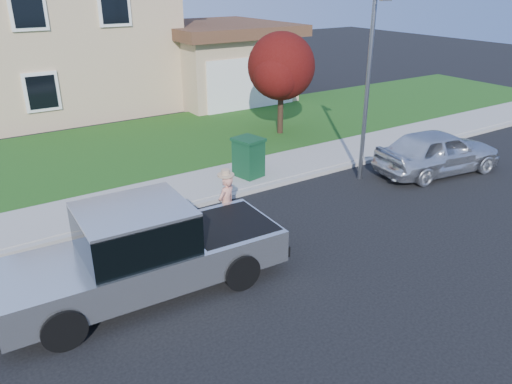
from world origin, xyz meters
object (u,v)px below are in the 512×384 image
pickup_truck (143,253)px  sedan (438,151)px  street_lamp (369,79)px  trash_bin (248,157)px  woman (226,203)px  ornamental_tree (282,69)px

pickup_truck → sedan: pickup_truck is taller
sedan → street_lamp: size_ratio=0.77×
trash_bin → street_lamp: (2.90, -1.80, 2.28)m
pickup_truck → trash_bin: (4.78, 3.79, -0.10)m
woman → trash_bin: woman is taller
pickup_truck → woman: size_ratio=3.45×
sedan → ornamental_tree: ornamental_tree is taller
sedan → trash_bin: sedan is taller
sedan → street_lamp: street_lamp is taller
woman → ornamental_tree: 8.43m
woman → trash_bin: bearing=-154.4°
sedan → ornamental_tree: size_ratio=1.08×
pickup_truck → sedan: size_ratio=1.36×
ornamental_tree → pickup_truck: bearing=-139.8°
pickup_truck → ornamental_tree: size_ratio=1.47×
woman → sedan: 7.50m
trash_bin → sedan: bearing=-38.8°
pickup_truck → street_lamp: 8.23m
woman → sedan: woman is taller
pickup_truck → ornamental_tree: bearing=42.4°
woman → street_lamp: size_ratio=0.31×
woman → street_lamp: bearing=165.2°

